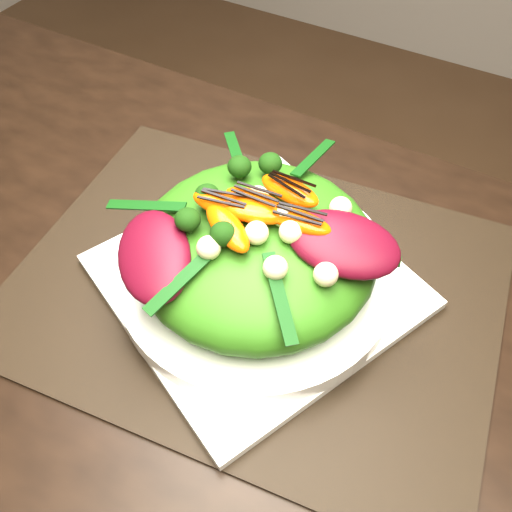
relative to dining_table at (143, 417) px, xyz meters
The scene contains 10 objects.
dining_table is the anchor object (origin of this frame).
placemat 0.17m from the dining_table, 81.49° to the left, with size 0.48×0.37×0.00m, color black.
plate_base 0.17m from the dining_table, 81.49° to the left, with size 0.27×0.27×0.01m, color white.
salad_bowl 0.17m from the dining_table, 81.49° to the left, with size 0.27×0.27×0.02m, color white.
lettuce_mound 0.19m from the dining_table, 81.49° to the left, with size 0.23×0.23×0.08m, color #346E14.
radicchio_leaf 0.24m from the dining_table, 59.53° to the left, with size 0.10×0.06×0.02m, color #480714.
orange_segment 0.23m from the dining_table, 88.13° to the left, with size 0.06×0.02×0.02m, color #EF4803.
broccoli_floret 0.23m from the dining_table, 103.33° to the left, with size 0.03×0.03×0.03m, color black.
macadamia_nut 0.20m from the dining_table, 63.73° to the left, with size 0.02×0.02×0.02m, color beige.
balsamic_drizzle 0.23m from the dining_table, 88.13° to the left, with size 0.04×0.00×0.00m, color black.
Camera 1 is at (0.18, -0.12, 1.20)m, focal length 38.00 mm.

